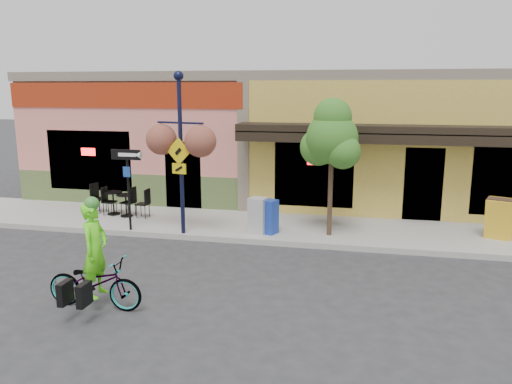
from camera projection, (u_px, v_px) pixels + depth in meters
ground at (251, 251)px, 12.44m from camera, size 90.00×90.00×0.00m
sidewalk at (266, 227)px, 14.33m from camera, size 24.00×3.00×0.15m
curb at (255, 241)px, 12.95m from camera, size 24.00×0.12×0.15m
building at (293, 134)px, 19.15m from camera, size 18.20×8.20×4.50m
bicycle at (95, 283)px, 9.13m from camera, size 1.84×0.65×0.97m
cyclist_rider at (96, 263)px, 9.04m from camera, size 0.42×0.64×1.75m
lamp_post at (181, 154)px, 13.00m from camera, size 1.44×0.80×4.27m
one_way_sign at (129, 190)px, 13.53m from camera, size 0.86×0.21×2.23m
cafe_set_left at (126, 202)px, 15.09m from camera, size 1.51×0.80×0.89m
cafe_set_right at (113, 200)px, 15.33m from camera, size 1.69×1.13×0.93m
newspaper_box_blue at (269, 217)px, 13.33m from camera, size 0.52×0.50×0.92m
newspaper_box_grey at (258, 216)px, 13.34m from camera, size 0.53×0.50×0.97m
street_tree at (331, 167)px, 12.90m from camera, size 1.79×1.79×3.64m
sandwich_board at (498, 220)px, 12.66m from camera, size 0.76×0.66×1.07m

